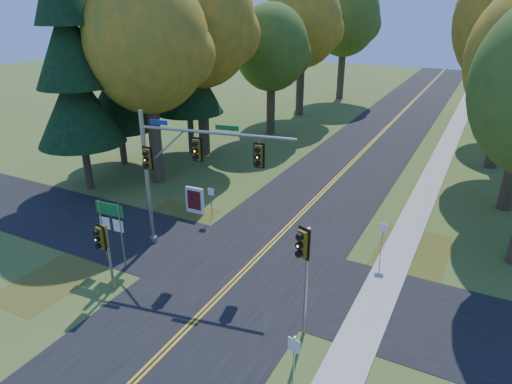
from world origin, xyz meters
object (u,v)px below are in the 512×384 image
at_px(east_signal_pole, 304,256).
at_px(info_kiosk, 195,200).
at_px(route_sign_cluster, 111,221).
at_px(traffic_mast, 180,165).

relative_size(east_signal_pole, info_kiosk, 2.83).
distance_m(east_signal_pole, info_kiosk, 12.61).
height_order(route_sign_cluster, info_kiosk, route_sign_cluster).
bearing_deg(route_sign_cluster, east_signal_pole, -7.40).
relative_size(route_sign_cluster, info_kiosk, 2.02).
height_order(traffic_mast, route_sign_cluster, traffic_mast).
bearing_deg(info_kiosk, east_signal_pole, -37.96).
height_order(east_signal_pole, info_kiosk, east_signal_pole).
bearing_deg(east_signal_pole, route_sign_cluster, -163.40).
xyz_separation_m(traffic_mast, east_signal_pole, (7.93, -3.54, -1.04)).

